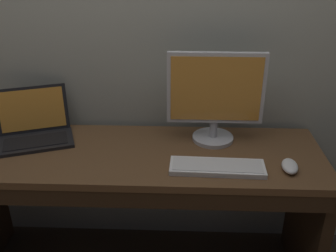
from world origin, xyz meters
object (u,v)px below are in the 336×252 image
laptop_black (35,130)px  computer_mouse (290,166)px  external_monitor (215,97)px  wired_keyboard (217,167)px

laptop_black → computer_mouse: size_ratio=3.49×
laptop_black → external_monitor: 0.91m
laptop_black → external_monitor: bearing=1.2°
external_monitor → wired_keyboard: external_monitor is taller
external_monitor → wired_keyboard: size_ratio=1.10×
computer_mouse → external_monitor: bearing=146.4°
laptop_black → wired_keyboard: laptop_black is taller
wired_keyboard → computer_mouse: computer_mouse is taller
wired_keyboard → computer_mouse: bearing=1.5°
external_monitor → wired_keyboard: bearing=-89.7°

